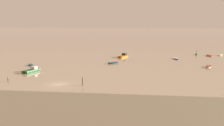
# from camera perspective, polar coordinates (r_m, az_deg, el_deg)

# --- Properties ---
(ground_plane) EXTENTS (800.00, 800.00, 0.00)m
(ground_plane) POSITION_cam_1_polar(r_m,az_deg,el_deg) (59.64, -12.23, -4.89)
(ground_plane) COLOR tan
(mudflat_shore) EXTENTS (305.48, 19.66, 0.13)m
(mudflat_shore) POSITION_cam_1_polar(r_m,az_deg,el_deg) (46.15, -21.24, -9.69)
(mudflat_shore) COLOR #7A6B51
(mudflat_shore) RESTS_ON ground
(rowboat_moored_1) EXTENTS (3.10, 3.51, 0.55)m
(rowboat_moored_1) POSITION_cam_1_polar(r_m,az_deg,el_deg) (86.46, -18.31, -0.47)
(rowboat_moored_1) COLOR #197084
(rowboat_moored_1) RESTS_ON ground
(motorboat_moored_0) EXTENTS (4.46, 6.24, 2.26)m
(motorboat_moored_0) POSITION_cam_1_polar(r_m,az_deg,el_deg) (101.05, 2.77, 1.58)
(motorboat_moored_0) COLOR orange
(motorboat_moored_0) RESTS_ON ground
(rowboat_moored_2) EXTENTS (3.11, 3.51, 0.56)m
(rowboat_moored_2) POSITION_cam_1_polar(r_m,az_deg,el_deg) (115.10, 23.82, 1.67)
(rowboat_moored_2) COLOR gold
(rowboat_moored_2) RESTS_ON ground
(rowboat_moored_3) EXTENTS (2.17, 4.07, 0.61)m
(rowboat_moored_3) POSITION_cam_1_polar(r_m,az_deg,el_deg) (111.54, 21.56, 1.59)
(rowboat_moored_3) COLOR orange
(rowboat_moored_3) RESTS_ON ground
(motorboat_moored_1) EXTENTS (4.16, 6.45, 2.32)m
(motorboat_moored_1) POSITION_cam_1_polar(r_m,az_deg,el_deg) (76.15, -17.73, -1.65)
(motorboat_moored_1) COLOR #23602D
(motorboat_moored_1) RESTS_ON ground
(rowboat_moored_4) EXTENTS (4.04, 3.26, 0.62)m
(rowboat_moored_4) POSITION_cam_1_polar(r_m,az_deg,el_deg) (85.86, 0.22, -0.02)
(rowboat_moored_4) COLOR #197084
(rowboat_moored_4) RESTS_ON ground
(rowboat_moored_5) EXTENTS (2.93, 4.50, 0.67)m
(rowboat_moored_5) POSITION_cam_1_polar(r_m,az_deg,el_deg) (84.96, 21.45, -0.81)
(rowboat_moored_5) COLOR white
(rowboat_moored_5) RESTS_ON ground
(rowboat_moored_6) EXTENTS (2.02, 3.93, 0.59)m
(rowboat_moored_6) POSITION_cam_1_polar(r_m,az_deg,el_deg) (98.95, 14.58, 0.99)
(rowboat_moored_6) COLOR navy
(rowboat_moored_6) RESTS_ON ground
(channel_buoy) EXTENTS (0.90, 0.90, 2.30)m
(channel_buoy) POSITION_cam_1_polar(r_m,az_deg,el_deg) (112.44, 18.93, 1.97)
(channel_buoy) COLOR #198C2D
(channel_buoy) RESTS_ON ground
(mooring_post_near) EXTENTS (0.22, 0.22, 1.30)m
(mooring_post_near) POSITION_cam_1_polar(r_m,az_deg,el_deg) (65.75, -22.97, -3.57)
(mooring_post_near) COLOR #443323
(mooring_post_near) RESTS_ON ground
(mooring_post_left) EXTENTS (0.22, 0.22, 2.19)m
(mooring_post_left) POSITION_cam_1_polar(r_m,az_deg,el_deg) (57.76, -6.85, -4.26)
(mooring_post_left) COLOR #463323
(mooring_post_left) RESTS_ON ground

